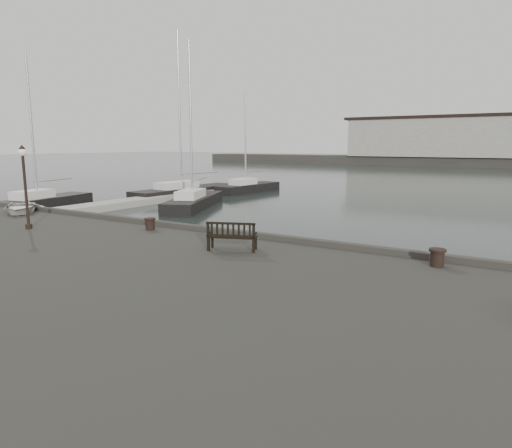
{
  "coord_description": "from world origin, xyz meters",
  "views": [
    {
      "loc": [
        6.58,
        -13.03,
        4.69
      ],
      "look_at": [
        -1.16,
        -0.5,
        2.1
      ],
      "focal_mm": 32.0,
      "sensor_mm": 36.0,
      "label": 1
    }
  ],
  "objects_px": {
    "bench": "(232,241)",
    "lamp_post": "(24,175)",
    "yacht_a": "(43,205)",
    "yacht_b": "(186,193)",
    "yacht_c": "(194,204)",
    "bollard_right": "(437,258)",
    "yacht_d": "(248,190)",
    "bollard_left": "(150,224)",
    "dinghy": "(21,207)"
  },
  "relations": [
    {
      "from": "dinghy",
      "to": "yacht_c",
      "type": "height_order",
      "value": "yacht_c"
    },
    {
      "from": "bench",
      "to": "yacht_d",
      "type": "distance_m",
      "value": 31.74
    },
    {
      "from": "bench",
      "to": "lamp_post",
      "type": "relative_size",
      "value": 0.5
    },
    {
      "from": "lamp_post",
      "to": "yacht_d",
      "type": "height_order",
      "value": "yacht_d"
    },
    {
      "from": "yacht_b",
      "to": "yacht_d",
      "type": "xyz_separation_m",
      "value": [
        2.87,
        5.97,
        -0.01
      ]
    },
    {
      "from": "yacht_a",
      "to": "yacht_b",
      "type": "bearing_deg",
      "value": 60.47
    },
    {
      "from": "yacht_a",
      "to": "yacht_b",
      "type": "relative_size",
      "value": 0.78
    },
    {
      "from": "lamp_post",
      "to": "yacht_c",
      "type": "xyz_separation_m",
      "value": [
        -5.69,
        16.63,
        -3.3
      ]
    },
    {
      "from": "bench",
      "to": "yacht_b",
      "type": "relative_size",
      "value": 0.1
    },
    {
      "from": "yacht_d",
      "to": "dinghy",
      "type": "bearing_deg",
      "value": -76.1
    },
    {
      "from": "dinghy",
      "to": "yacht_b",
      "type": "bearing_deg",
      "value": 61.06
    },
    {
      "from": "bollard_left",
      "to": "bollard_right",
      "type": "relative_size",
      "value": 0.96
    },
    {
      "from": "bench",
      "to": "bollard_left",
      "type": "relative_size",
      "value": 3.51
    },
    {
      "from": "bench",
      "to": "yacht_d",
      "type": "height_order",
      "value": "yacht_d"
    },
    {
      "from": "bollard_left",
      "to": "yacht_d",
      "type": "height_order",
      "value": "yacht_d"
    },
    {
      "from": "bollard_right",
      "to": "yacht_b",
      "type": "bearing_deg",
      "value": 141.97
    },
    {
      "from": "bollard_right",
      "to": "bollard_left",
      "type": "bearing_deg",
      "value": -178.92
    },
    {
      "from": "yacht_a",
      "to": "yacht_c",
      "type": "xyz_separation_m",
      "value": [
        9.31,
        6.27,
        0.0
      ]
    },
    {
      "from": "yacht_b",
      "to": "yacht_d",
      "type": "relative_size",
      "value": 1.44
    },
    {
      "from": "dinghy",
      "to": "yacht_d",
      "type": "distance_m",
      "value": 26.33
    },
    {
      "from": "yacht_b",
      "to": "bench",
      "type": "bearing_deg",
      "value": -41.68
    },
    {
      "from": "yacht_a",
      "to": "yacht_b",
      "type": "xyz_separation_m",
      "value": [
        3.93,
        11.69,
        0.01
      ]
    },
    {
      "from": "bench",
      "to": "bollard_left",
      "type": "bearing_deg",
      "value": 144.25
    },
    {
      "from": "bench",
      "to": "dinghy",
      "type": "relative_size",
      "value": 0.59
    },
    {
      "from": "bench",
      "to": "yacht_a",
      "type": "relative_size",
      "value": 0.13
    },
    {
      "from": "dinghy",
      "to": "yacht_b",
      "type": "distance_m",
      "value": 21.27
    },
    {
      "from": "lamp_post",
      "to": "dinghy",
      "type": "height_order",
      "value": "lamp_post"
    },
    {
      "from": "dinghy",
      "to": "yacht_a",
      "type": "distance_m",
      "value": 13.92
    },
    {
      "from": "bench",
      "to": "bollard_right",
      "type": "bearing_deg",
      "value": -8.5
    },
    {
      "from": "bollard_right",
      "to": "yacht_a",
      "type": "relative_size",
      "value": 0.04
    },
    {
      "from": "yacht_b",
      "to": "yacht_d",
      "type": "distance_m",
      "value": 6.62
    },
    {
      "from": "bollard_left",
      "to": "yacht_d",
      "type": "xyz_separation_m",
      "value": [
        -12.27,
        25.81,
        -1.55
      ]
    },
    {
      "from": "bollard_left",
      "to": "bollard_right",
      "type": "bearing_deg",
      "value": 1.08
    },
    {
      "from": "yacht_a",
      "to": "dinghy",
      "type": "bearing_deg",
      "value": -47.69
    },
    {
      "from": "bollard_right",
      "to": "dinghy",
      "type": "distance_m",
      "value": 17.99
    },
    {
      "from": "lamp_post",
      "to": "dinghy",
      "type": "xyz_separation_m",
      "value": [
        -3.92,
        2.09,
        -1.72
      ]
    },
    {
      "from": "bench",
      "to": "lamp_post",
      "type": "xyz_separation_m",
      "value": [
        -8.52,
        -1.09,
        1.72
      ]
    },
    {
      "from": "yacht_a",
      "to": "yacht_d",
      "type": "height_order",
      "value": "yacht_a"
    },
    {
      "from": "lamp_post",
      "to": "dinghy",
      "type": "relative_size",
      "value": 1.18
    },
    {
      "from": "bench",
      "to": "bollard_right",
      "type": "height_order",
      "value": "bench"
    },
    {
      "from": "bench",
      "to": "lamp_post",
      "type": "bearing_deg",
      "value": 165.61
    },
    {
      "from": "bench",
      "to": "yacht_d",
      "type": "relative_size",
      "value": 0.15
    },
    {
      "from": "bollard_left",
      "to": "yacht_b",
      "type": "xyz_separation_m",
      "value": [
        -15.13,
        19.85,
        -1.53
      ]
    },
    {
      "from": "bollard_right",
      "to": "yacht_b",
      "type": "relative_size",
      "value": 0.03
    },
    {
      "from": "dinghy",
      "to": "yacht_a",
      "type": "bearing_deg",
      "value": 94.6
    },
    {
      "from": "yacht_b",
      "to": "yacht_c",
      "type": "relative_size",
      "value": 1.19
    },
    {
      "from": "bollard_right",
      "to": "yacht_d",
      "type": "relative_size",
      "value": 0.04
    },
    {
      "from": "yacht_a",
      "to": "lamp_post",
      "type": "bearing_deg",
      "value": -45.58
    },
    {
      "from": "lamp_post",
      "to": "yacht_c",
      "type": "bearing_deg",
      "value": 108.89
    },
    {
      "from": "bollard_left",
      "to": "bollard_right",
      "type": "height_order",
      "value": "bollard_right"
    }
  ]
}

